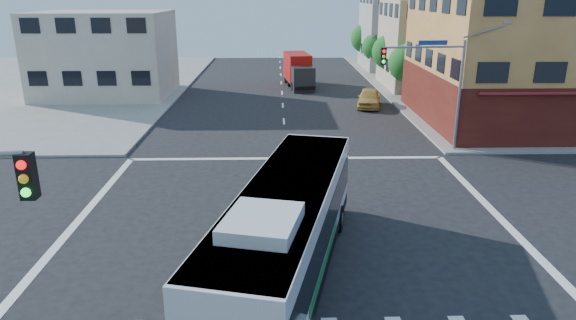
{
  "coord_description": "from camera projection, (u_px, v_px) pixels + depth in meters",
  "views": [
    {
      "loc": [
        -0.6,
        -20.46,
        9.75
      ],
      "look_at": [
        -0.04,
        3.23,
        1.96
      ],
      "focal_mm": 32.0,
      "sensor_mm": 36.0,
      "label": 1
    }
  ],
  "objects": [
    {
      "name": "box_truck",
      "position": [
        299.0,
        71.0,
        54.75
      ],
      "size": [
        3.12,
        7.88,
        3.45
      ],
      "rotation": [
        0.0,
        0.0,
        0.12
      ],
      "color": "black",
      "rests_on": "ground"
    },
    {
      "name": "building_east_far",
      "position": [
        410.0,
        30.0,
        66.88
      ],
      "size": [
        12.06,
        10.06,
        10.0
      ],
      "color": "#9F9E9A",
      "rests_on": "ground"
    },
    {
      "name": "street_tree_b",
      "position": [
        391.0,
        50.0,
        55.7
      ],
      "size": [
        3.8,
        3.8,
        5.79
      ],
      "color": "#3A2315",
      "rests_on": "ground"
    },
    {
      "name": "street_tree_d",
      "position": [
        366.0,
        36.0,
        70.86
      ],
      "size": [
        4.0,
        4.0,
        6.03
      ],
      "color": "#3A2315",
      "rests_on": "ground"
    },
    {
      "name": "ground",
      "position": [
        291.0,
        225.0,
        22.49
      ],
      "size": [
        120.0,
        120.0,
        0.0
      ],
      "primitive_type": "plane",
      "color": "black",
      "rests_on": "ground"
    },
    {
      "name": "transit_bus",
      "position": [
        287.0,
        230.0,
        17.7
      ],
      "size": [
        5.85,
        13.52,
        3.92
      ],
      "rotation": [
        0.0,
        0.0,
        -0.24
      ],
      "color": "black",
      "rests_on": "ground"
    },
    {
      "name": "street_tree_a",
      "position": [
        409.0,
        61.0,
        48.16
      ],
      "size": [
        3.6,
        3.6,
        5.53
      ],
      "color": "#3A2315",
      "rests_on": "ground"
    },
    {
      "name": "signal_mast_ne",
      "position": [
        435.0,
        74.0,
        31.23
      ],
      "size": [
        7.91,
        1.13,
        8.07
      ],
      "color": "gray",
      "rests_on": "ground"
    },
    {
      "name": "building_west",
      "position": [
        105.0,
        54.0,
        49.33
      ],
      "size": [
        12.06,
        10.06,
        8.0
      ],
      "color": "beige",
      "rests_on": "ground"
    },
    {
      "name": "corner_building_ne",
      "position": [
        548.0,
        45.0,
        38.65
      ],
      "size": [
        18.1,
        15.44,
        14.0
      ],
      "color": "#D6964D",
      "rests_on": "ground"
    },
    {
      "name": "parked_car",
      "position": [
        369.0,
        98.0,
        45.33
      ],
      "size": [
        2.9,
        5.06,
        1.62
      ],
      "primitive_type": "imported",
      "rotation": [
        0.0,
        0.0,
        -0.22
      ],
      "color": "gold",
      "rests_on": "ground"
    },
    {
      "name": "building_east_near",
      "position": [
        443.0,
        44.0,
        53.74
      ],
      "size": [
        12.06,
        10.06,
        9.0
      ],
      "color": "#B8A88C",
      "rests_on": "ground"
    },
    {
      "name": "street_tree_c",
      "position": [
        377.0,
        45.0,
        63.39
      ],
      "size": [
        3.4,
        3.4,
        5.29
      ],
      "color": "#3A2315",
      "rests_on": "ground"
    }
  ]
}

